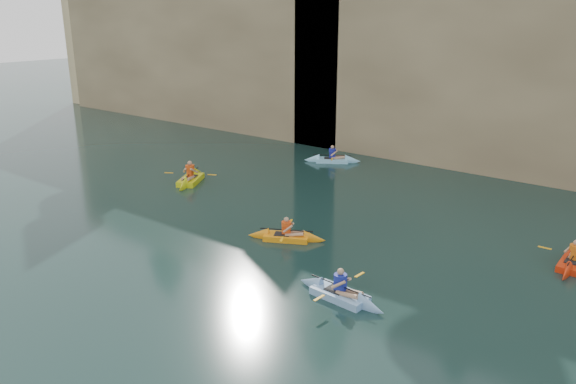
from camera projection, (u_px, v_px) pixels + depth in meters
The scene contains 11 objects.
ground at pixel (74, 374), 12.56m from camera, with size 160.00×160.00×0.00m, color black.
cliff at pixel (516, 42), 33.29m from camera, with size 70.00×16.00×12.00m, color tan.
cliff_slab_west at pixel (192, 48), 39.59m from camera, with size 26.00×2.40×10.56m, color tan.
cliff_slab_center at pixel (511, 56), 26.65m from camera, with size 24.00×2.40×11.40m, color tan.
sea_cave_west at pixel (207, 98), 38.94m from camera, with size 4.50×1.00×4.00m, color black.
sea_cave_center at pixel (387, 128), 30.92m from camera, with size 3.50×1.00×3.20m, color black.
kayaker_orange at pixel (286, 236), 19.89m from camera, with size 2.79×1.93×1.07m.
kayaker_ltblue_near at pixel (340, 294), 15.82m from camera, with size 2.98×2.30×1.16m.
kayaker_red_far at pixel (573, 262), 17.87m from camera, with size 2.19×3.01×1.10m.
kayaker_yellow at pixel (191, 179), 26.54m from camera, with size 2.27×3.16×1.30m.
kayaker_ltblue_mid at pixel (332, 160), 30.10m from camera, with size 2.93×2.19×1.15m.
Camera 1 is at (10.34, -5.52, 7.76)m, focal length 35.00 mm.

